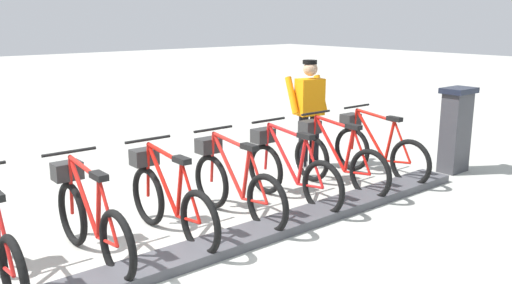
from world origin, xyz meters
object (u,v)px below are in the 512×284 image
(bike_docked_0, at_px, (376,148))
(worker_near_rack, at_px, (309,109))
(bike_docked_3, at_px, (234,183))
(bike_docked_5, at_px, (89,217))
(payment_kiosk, at_px, (456,129))
(bike_docked_2, at_px, (289,169))
(bike_docked_4, at_px, (168,198))
(bike_docked_1, at_px, (335,158))

(bike_docked_0, distance_m, worker_near_rack, 1.20)
(bike_docked_3, bearing_deg, worker_near_rack, -65.29)
(bike_docked_5, bearing_deg, worker_near_rack, -75.40)
(payment_kiosk, bearing_deg, worker_near_rack, 42.53)
(bike_docked_2, distance_m, bike_docked_3, 0.87)
(worker_near_rack, bearing_deg, payment_kiosk, -137.47)
(bike_docked_4, bearing_deg, bike_docked_3, -90.00)
(payment_kiosk, distance_m, bike_docked_3, 3.80)
(bike_docked_4, bearing_deg, bike_docked_2, -90.00)
(bike_docked_1, bearing_deg, worker_near_rack, -26.95)
(bike_docked_3, relative_size, worker_near_rack, 1.04)
(bike_docked_2, distance_m, bike_docked_5, 2.60)
(bike_docked_0, xyz_separation_m, bike_docked_3, (0.00, 2.60, 0.00))
(bike_docked_0, relative_size, bike_docked_4, 1.00)
(bike_docked_1, xyz_separation_m, worker_near_rack, (1.04, -0.53, 0.48))
(payment_kiosk, height_order, bike_docked_4, payment_kiosk)
(bike_docked_0, distance_m, bike_docked_5, 4.34)
(bike_docked_0, bearing_deg, bike_docked_4, 90.00)
(bike_docked_1, bearing_deg, bike_docked_2, 90.00)
(bike_docked_4, bearing_deg, worker_near_rack, -71.60)
(payment_kiosk, xyz_separation_m, bike_docked_2, (0.57, 2.88, -0.24))
(bike_docked_1, distance_m, bike_docked_3, 1.74)
(bike_docked_1, bearing_deg, payment_kiosk, -105.87)
(bike_docked_1, bearing_deg, bike_docked_4, 90.00)
(bike_docked_2, bearing_deg, bike_docked_0, -90.00)
(payment_kiosk, relative_size, bike_docked_0, 0.74)
(bike_docked_5, xyz_separation_m, worker_near_rack, (1.04, -4.00, 0.48))
(bike_docked_4, relative_size, worker_near_rack, 1.04)
(bike_docked_3, xyz_separation_m, bike_docked_4, (0.00, 0.87, 0.00))
(bike_docked_4, distance_m, bike_docked_5, 0.87)
(bike_docked_4, height_order, bike_docked_5, same)
(bike_docked_3, bearing_deg, payment_kiosk, -98.67)
(bike_docked_5, bearing_deg, bike_docked_3, -90.00)
(bike_docked_3, bearing_deg, bike_docked_5, 90.00)
(payment_kiosk, xyz_separation_m, bike_docked_5, (0.57, 5.48, -0.24))
(bike_docked_0, relative_size, bike_docked_3, 1.00)
(bike_docked_5, bearing_deg, bike_docked_4, -90.00)
(payment_kiosk, relative_size, bike_docked_1, 0.74)
(bike_docked_4, xyz_separation_m, worker_near_rack, (1.04, -3.14, 0.48))
(bike_docked_4, bearing_deg, bike_docked_1, -90.00)
(bike_docked_1, height_order, bike_docked_3, same)
(bike_docked_3, distance_m, worker_near_rack, 2.54)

